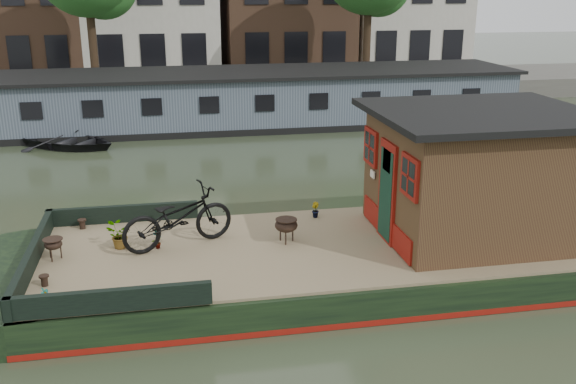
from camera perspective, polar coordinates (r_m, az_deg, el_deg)
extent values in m
plane|color=#313A25|center=(12.48, 6.63, -7.11)|extent=(120.00, 120.00, 0.00)
cube|color=black|center=(12.35, 6.68, -5.85)|extent=(12.00, 4.00, 0.60)
cylinder|color=black|center=(12.10, -21.85, -7.64)|extent=(4.00, 4.00, 0.60)
cube|color=maroon|center=(12.45, 6.64, -6.86)|extent=(12.02, 4.02, 0.10)
cube|color=#7E674D|center=(12.23, 6.73, -4.46)|extent=(11.80, 3.80, 0.05)
cube|color=black|center=(11.88, -21.76, -5.33)|extent=(0.12, 4.00, 0.35)
cube|color=black|center=(13.46, -14.43, -1.88)|extent=(3.00, 0.12, 0.35)
cube|color=black|center=(9.93, -15.55, -9.28)|extent=(3.00, 0.12, 0.35)
cube|color=#311913|center=(12.66, 16.47, 1.34)|extent=(3.50, 3.00, 2.30)
cube|color=black|center=(12.39, 16.96, 6.71)|extent=(4.00, 3.50, 0.12)
cube|color=maroon|center=(12.02, 8.81, 0.01)|extent=(0.06, 0.80, 1.90)
cube|color=black|center=(12.03, 8.71, -0.22)|extent=(0.04, 0.64, 1.70)
cube|color=maroon|center=(10.91, 10.78, 1.34)|extent=(0.06, 0.72, 0.72)
cube|color=maroon|center=(12.82, 7.38, 3.98)|extent=(0.06, 0.72, 0.72)
imported|color=black|center=(11.90, -9.76, -2.23)|extent=(2.25, 1.44, 1.12)
imported|color=#9F462D|center=(11.97, -11.55, -4.14)|extent=(0.22, 0.23, 0.36)
imported|color=brown|center=(13.32, 2.42, -1.59)|extent=(0.18, 0.20, 0.32)
imported|color=maroon|center=(12.13, -14.84, -3.78)|extent=(0.44, 0.38, 0.49)
imported|color=brown|center=(10.31, -20.71, -8.83)|extent=(0.17, 0.20, 0.33)
cylinder|color=black|center=(13.34, -17.82, -2.72)|extent=(0.17, 0.17, 0.19)
cylinder|color=black|center=(11.08, -20.84, -7.37)|extent=(0.16, 0.16, 0.18)
imported|color=black|center=(22.97, -18.82, 4.60)|extent=(4.03, 3.70, 0.68)
cube|color=#515E6D|center=(25.36, -2.78, 8.24)|extent=(20.00, 4.00, 2.00)
cube|color=black|center=(25.21, -2.81, 10.59)|extent=(20.40, 4.40, 0.12)
cube|color=black|center=(25.53, -2.75, 6.29)|extent=(20.00, 4.05, 0.24)
cube|color=#47443F|center=(31.82, -4.46, 9.18)|extent=(60.00, 6.00, 0.90)
cylinder|color=#332316|center=(30.00, -16.97, 12.66)|extent=(0.36, 0.36, 4.00)
cylinder|color=#332316|center=(31.33, 7.04, 13.48)|extent=(0.36, 0.36, 4.00)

